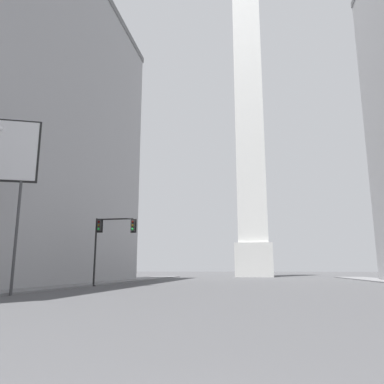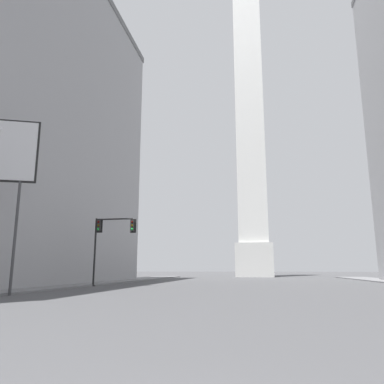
{
  "view_description": "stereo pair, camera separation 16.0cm",
  "coord_description": "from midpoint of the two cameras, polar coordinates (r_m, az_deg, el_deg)",
  "views": [
    {
      "loc": [
        0.52,
        -2.45,
        1.61
      ],
      "look_at": [
        -7.57,
        45.06,
        11.5
      ],
      "focal_mm": 35.0,
      "sensor_mm": 36.0,
      "label": 1
    },
    {
      "loc": [
        0.68,
        -2.42,
        1.61
      ],
      "look_at": [
        -7.57,
        45.06,
        11.5
      ],
      "focal_mm": 35.0,
      "sensor_mm": 36.0,
      "label": 2
    }
  ],
  "objects": [
    {
      "name": "sidewalk_left",
      "position": [
        34.23,
        -21.85,
        -13.36
      ],
      "size": [
        5.0,
        89.5,
        0.15
      ],
      "primitive_type": "cube",
      "color": "slate",
      "rests_on": "ground_plane"
    },
    {
      "name": "obelisk",
      "position": [
        84.66,
        8.78,
        13.09
      ],
      "size": [
        7.32,
        7.32,
        76.77
      ],
      "color": "silver",
      "rests_on": "ground_plane"
    },
    {
      "name": "traffic_light_mid_left",
      "position": [
        36.71,
        -12.5,
        -6.32
      ],
      "size": [
        4.15,
        0.51,
        6.37
      ],
      "color": "black",
      "rests_on": "ground_plane"
    }
  ]
}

